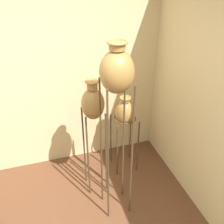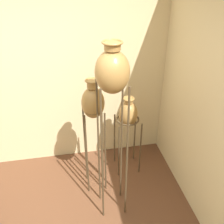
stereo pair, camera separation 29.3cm
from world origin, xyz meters
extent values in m
cube|color=beige|center=(0.00, 1.90, 1.35)|extent=(7.73, 0.06, 2.70)
cylinder|color=#473823|center=(0.80, 0.67, 0.82)|extent=(0.02, 0.02, 1.65)
cylinder|color=#473823|center=(1.06, 0.67, 0.82)|extent=(0.02, 0.02, 1.65)
cylinder|color=#473823|center=(0.80, 0.93, 0.82)|extent=(0.02, 0.02, 1.65)
cylinder|color=#473823|center=(1.06, 0.93, 0.82)|extent=(0.02, 0.02, 1.65)
torus|color=#473823|center=(0.93, 0.80, 1.65)|extent=(0.27, 0.27, 0.02)
ellipsoid|color=olive|center=(0.93, 0.80, 1.74)|extent=(0.32, 0.32, 0.40)
cylinder|color=olive|center=(0.93, 0.80, 1.97)|extent=(0.14, 0.14, 0.07)
torus|color=olive|center=(0.93, 0.80, 2.00)|extent=(0.18, 0.18, 0.02)
cylinder|color=#473823|center=(0.68, 1.08, 0.57)|extent=(0.02, 0.02, 1.15)
cylinder|color=#473823|center=(0.90, 1.08, 0.57)|extent=(0.02, 0.02, 1.15)
cylinder|color=#473823|center=(0.68, 1.30, 0.57)|extent=(0.02, 0.02, 1.15)
cylinder|color=#473823|center=(0.90, 1.30, 0.57)|extent=(0.02, 0.02, 1.15)
torus|color=#473823|center=(0.79, 1.19, 1.15)|extent=(0.23, 0.23, 0.02)
ellipsoid|color=olive|center=(0.79, 1.19, 1.23)|extent=(0.26, 0.26, 0.37)
cylinder|color=olive|center=(0.79, 1.19, 1.46)|extent=(0.12, 0.12, 0.08)
torus|color=olive|center=(0.79, 1.19, 1.50)|extent=(0.15, 0.15, 0.02)
cylinder|color=#473823|center=(1.12, 1.29, 0.40)|extent=(0.02, 0.02, 0.81)
cylinder|color=#473823|center=(1.41, 1.29, 0.40)|extent=(0.02, 0.02, 0.81)
cylinder|color=#473823|center=(1.12, 1.58, 0.40)|extent=(0.02, 0.02, 0.81)
cylinder|color=#473823|center=(1.41, 1.58, 0.40)|extent=(0.02, 0.02, 0.81)
torus|color=#473823|center=(1.26, 1.43, 0.81)|extent=(0.30, 0.30, 0.02)
ellipsoid|color=olive|center=(1.26, 1.43, 0.88)|extent=(0.24, 0.24, 0.34)
cylinder|color=olive|center=(1.26, 1.43, 1.08)|extent=(0.11, 0.11, 0.05)
torus|color=olive|center=(1.26, 1.43, 1.11)|extent=(0.15, 0.15, 0.02)
camera|label=1|loc=(0.24, -1.27, 2.62)|focal=42.00mm
camera|label=2|loc=(0.52, -1.34, 2.62)|focal=42.00mm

